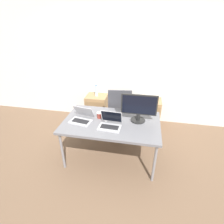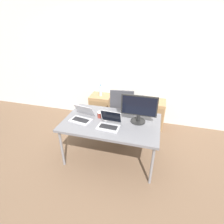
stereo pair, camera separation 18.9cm
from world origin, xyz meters
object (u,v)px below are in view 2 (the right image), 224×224
at_px(office_chair, 122,117).
at_px(coffee_cup_white, 106,118).
at_px(laptop_right, 109,124).
at_px(laptop_left, 82,117).
at_px(water_bottle, 101,90).
at_px(coffee_cup_brown, 100,115).
at_px(cabinet_left, 101,107).
at_px(monitor, 139,109).
at_px(cabinet_right, 153,114).

distance_m(office_chair, coffee_cup_white, 0.84).
bearing_deg(office_chair, laptop_right, -90.84).
bearing_deg(laptop_left, water_bottle, 94.79).
distance_m(laptop_left, laptop_right, 0.50).
bearing_deg(laptop_right, coffee_cup_brown, 135.59).
xyz_separation_m(coffee_cup_white, coffee_cup_brown, (-0.13, 0.06, 0.01)).
bearing_deg(coffee_cup_brown, office_chair, 70.33).
bearing_deg(coffee_cup_white, water_bottle, 112.67).
distance_m(laptop_right, coffee_cup_white, 0.20).
xyz_separation_m(office_chair, coffee_cup_brown, (-0.24, -0.68, 0.40)).
distance_m(cabinet_left, monitor, 1.65).
relative_size(cabinet_right, monitor, 1.11).
distance_m(office_chair, monitor, 0.96).
bearing_deg(cabinet_right, office_chair, -143.25).
bearing_deg(water_bottle, cabinet_right, -0.10).
bearing_deg(laptop_left, cabinet_right, 48.65).
distance_m(cabinet_right, water_bottle, 1.31).
bearing_deg(monitor, cabinet_left, 132.41).
bearing_deg(coffee_cup_white, cabinet_left, 112.71).
height_order(cabinet_left, laptop_left, laptop_left).
bearing_deg(cabinet_left, coffee_cup_brown, -71.91).
distance_m(office_chair, laptop_right, 0.99).
height_order(water_bottle, coffee_cup_white, water_bottle).
bearing_deg(laptop_left, office_chair, 58.15).
height_order(cabinet_right, coffee_cup_white, coffee_cup_white).
distance_m(office_chair, cabinet_left, 0.77).
distance_m(water_bottle, coffee_cup_white, 1.30).
bearing_deg(coffee_cup_white, cabinet_right, 58.62).
xyz_separation_m(laptop_right, coffee_cup_white, (-0.10, 0.17, -0.00)).
xyz_separation_m(office_chair, cabinet_right, (0.62, 0.46, -0.08)).
bearing_deg(coffee_cup_brown, coffee_cup_white, -24.24).
xyz_separation_m(cabinet_left, laptop_left, (0.11, -1.28, 0.47)).
distance_m(cabinet_left, coffee_cup_brown, 1.29).
bearing_deg(cabinet_left, coffee_cup_white, -67.29).
relative_size(office_chair, cabinet_left, 1.69).
bearing_deg(laptop_right, coffee_cup_white, 121.11).
relative_size(cabinet_right, laptop_left, 1.67).
xyz_separation_m(office_chair, laptop_left, (-0.51, -0.82, 0.39)).
height_order(laptop_left, coffee_cup_white, laptop_left).
bearing_deg(office_chair, cabinet_right, 36.75).
bearing_deg(coffee_cup_white, coffee_cup_brown, 155.76).
height_order(cabinet_left, laptop_right, laptop_right).
height_order(office_chair, monitor, monitor).
xyz_separation_m(cabinet_left, cabinet_right, (1.23, 0.00, 0.00)).
bearing_deg(office_chair, water_bottle, 143.05).
distance_m(office_chair, water_bottle, 0.85).
height_order(monitor, coffee_cup_white, monitor).
bearing_deg(monitor, water_bottle, 132.36).
xyz_separation_m(laptop_left, coffee_cup_white, (0.39, 0.08, -0.00)).
xyz_separation_m(office_chair, coffee_cup_white, (-0.11, -0.74, 0.39)).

